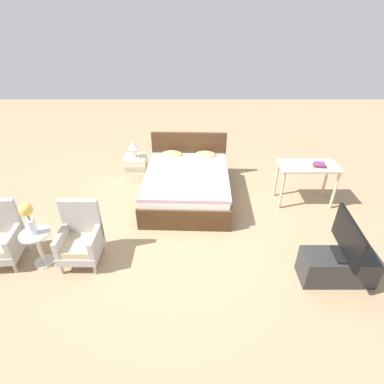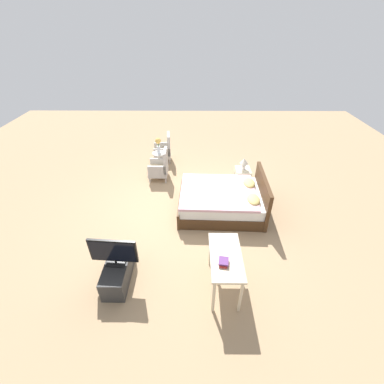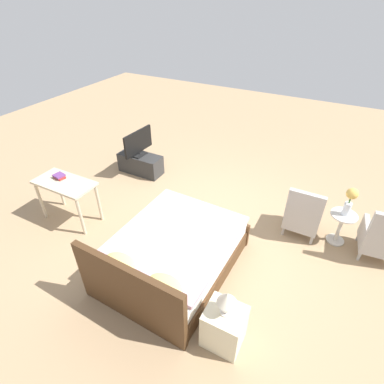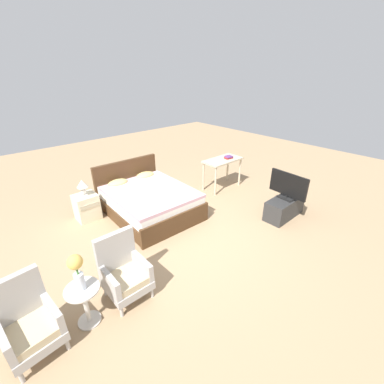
% 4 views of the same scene
% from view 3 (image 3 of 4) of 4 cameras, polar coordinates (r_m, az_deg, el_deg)
% --- Properties ---
extents(ground_plane, '(16.00, 16.00, 0.00)m').
position_cam_3_polar(ground_plane, '(5.20, 2.42, -6.86)').
color(ground_plane, '#A38460').
extents(bed, '(1.62, 2.04, 0.96)m').
position_cam_3_polar(bed, '(4.35, -3.87, -11.85)').
color(bed, '#472D19').
rests_on(bed, ground_plane).
extents(armchair_by_window_left, '(0.59, 0.59, 0.92)m').
position_cam_3_polar(armchair_by_window_left, '(5.28, 32.50, -7.49)').
color(armchair_by_window_left, '#ADA8A3').
rests_on(armchair_by_window_left, ground_plane).
extents(armchair_by_window_right, '(0.54, 0.54, 0.92)m').
position_cam_3_polar(armchair_by_window_right, '(5.19, 20.38, -4.20)').
color(armchair_by_window_right, '#ADA8A3').
rests_on(armchair_by_window_right, ground_plane).
extents(side_table, '(0.40, 0.40, 0.55)m').
position_cam_3_polar(side_table, '(5.28, 26.46, -5.57)').
color(side_table, beige).
rests_on(side_table, ground_plane).
extents(flower_vase, '(0.17, 0.17, 0.48)m').
position_cam_3_polar(flower_vase, '(5.01, 27.92, -1.21)').
color(flower_vase, silver).
rests_on(flower_vase, side_table).
extents(nightstand, '(0.44, 0.41, 0.55)m').
position_cam_3_polar(nightstand, '(3.74, 6.14, -24.12)').
color(nightstand, beige).
rests_on(nightstand, ground_plane).
extents(table_lamp, '(0.22, 0.22, 0.33)m').
position_cam_3_polar(table_lamp, '(3.33, 6.68, -19.82)').
color(table_lamp, silver).
rests_on(table_lamp, nightstand).
extents(tv_stand, '(0.96, 0.40, 0.42)m').
position_cam_3_polar(tv_stand, '(6.69, -9.75, 5.35)').
color(tv_stand, '#2D2D2D').
rests_on(tv_stand, ground_plane).
extents(tv_flatscreen, '(0.22, 0.82, 0.55)m').
position_cam_3_polar(tv_flatscreen, '(6.46, -10.21, 9.20)').
color(tv_flatscreen, black).
rests_on(tv_flatscreen, tv_stand).
extents(vanity_desk, '(1.04, 0.52, 0.78)m').
position_cam_3_polar(vanity_desk, '(5.43, -22.94, 0.74)').
color(vanity_desk, beige).
rests_on(vanity_desk, ground_plane).
extents(book_stack, '(0.22, 0.17, 0.07)m').
position_cam_3_polar(book_stack, '(5.49, -23.97, 2.77)').
color(book_stack, '#AD2823').
rests_on(book_stack, vanity_desk).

